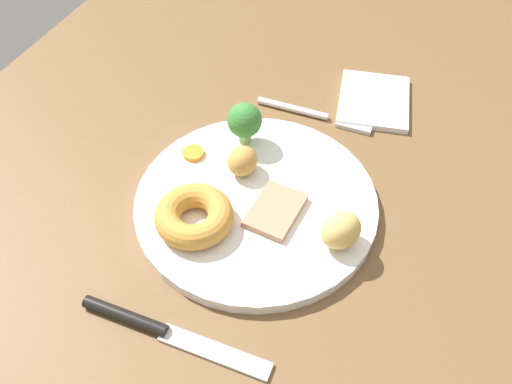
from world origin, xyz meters
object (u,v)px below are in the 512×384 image
at_px(carrot_coin_front, 193,153).
at_px(folded_napkin, 374,100).
at_px(broccoli_floret, 245,121).
at_px(fork, 318,115).
at_px(dinner_plate, 256,202).
at_px(knife, 157,329).
at_px(meat_slice_main, 275,210).
at_px(yorkshire_pudding, 194,216).
at_px(roast_potato_right, 243,161).
at_px(roast_potato_left, 340,232).

bearing_deg(carrot_coin_front, folded_napkin, 137.70).
bearing_deg(broccoli_floret, fork, 144.53).
relative_size(dinner_plate, folded_napkin, 2.39).
relative_size(dinner_plate, knife, 1.42).
distance_m(meat_slice_main, folded_napkin, 0.24).
relative_size(yorkshire_pudding, folded_napkin, 0.74).
bearing_deg(knife, yorkshire_pudding, 98.03).
bearing_deg(carrot_coin_front, meat_slice_main, 68.65).
distance_m(dinner_plate, folded_napkin, 0.24).
height_order(roast_potato_right, broccoli_floret, broccoli_floret).
distance_m(roast_potato_left, folded_napkin, 0.25).
xyz_separation_m(dinner_plate, roast_potato_right, (-0.03, -0.03, 0.02)).
xyz_separation_m(yorkshire_pudding, folded_napkin, (-0.28, 0.12, -0.02)).
xyz_separation_m(broccoli_floret, fork, (-0.09, 0.06, -0.04)).
bearing_deg(yorkshire_pudding, fork, 163.82).
relative_size(yorkshire_pudding, fork, 0.53).
distance_m(broccoli_floret, folded_napkin, 0.20).
relative_size(dinner_plate, meat_slice_main, 3.97).
bearing_deg(carrot_coin_front, fork, 140.02).
height_order(fork, knife, knife).
relative_size(broccoli_floret, fork, 0.35).
bearing_deg(fork, carrot_coin_front, -130.04).
bearing_deg(broccoli_floret, dinner_plate, 30.04).
relative_size(meat_slice_main, carrot_coin_front, 2.65).
bearing_deg(fork, dinner_plate, -96.55).
distance_m(carrot_coin_front, broccoli_floret, 0.07).
relative_size(roast_potato_left, roast_potato_right, 1.15).
height_order(roast_potato_left, folded_napkin, roast_potato_left).
height_order(meat_slice_main, roast_potato_left, roast_potato_left).
xyz_separation_m(roast_potato_right, knife, (0.20, -0.00, -0.03)).
height_order(meat_slice_main, knife, meat_slice_main).
distance_m(fork, knife, 0.34).
distance_m(roast_potato_right, carrot_coin_front, 0.07).
bearing_deg(dinner_plate, broccoli_floret, -149.96).
bearing_deg(knife, folded_napkin, 74.29).
distance_m(dinner_plate, meat_slice_main, 0.03).
relative_size(roast_potato_right, knife, 0.20).
relative_size(roast_potato_left, carrot_coin_front, 1.67).
bearing_deg(carrot_coin_front, broccoli_floret, 132.22).
distance_m(carrot_coin_front, folded_napkin, 0.25).
xyz_separation_m(meat_slice_main, folded_napkin, (-0.23, 0.05, -0.01)).
bearing_deg(roast_potato_left, carrot_coin_front, -107.65).
xyz_separation_m(roast_potato_right, broccoli_floret, (-0.05, -0.02, 0.02)).
height_order(meat_slice_main, roast_potato_right, roast_potato_right).
height_order(yorkshire_pudding, broccoli_floret, broccoli_floret).
distance_m(roast_potato_right, knife, 0.20).
relative_size(meat_slice_main, broccoli_floret, 1.23).
bearing_deg(folded_napkin, knife, -15.38).
distance_m(meat_slice_main, knife, 0.17).
height_order(carrot_coin_front, knife, carrot_coin_front).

